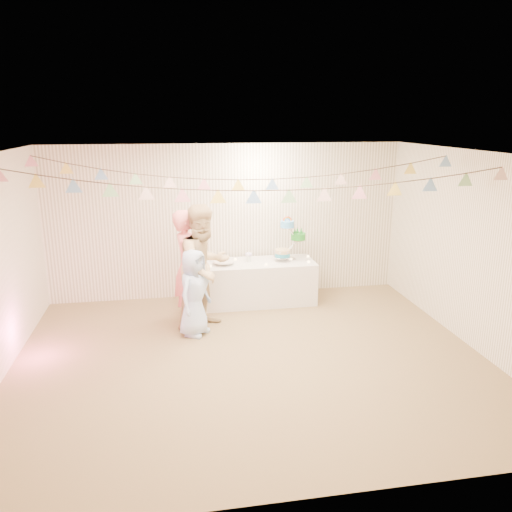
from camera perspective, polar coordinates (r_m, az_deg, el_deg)
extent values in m
plane|color=olive|center=(6.57, -0.54, -11.66)|extent=(6.00, 6.00, 0.00)
plane|color=white|center=(5.86, -0.61, 11.58)|extent=(6.00, 6.00, 0.00)
plane|color=white|center=(8.49, -3.29, 3.94)|extent=(6.00, 6.00, 0.00)
plane|color=white|center=(3.80, 5.60, -11.16)|extent=(6.00, 6.00, 0.00)
plane|color=white|center=(7.19, 23.75, 0.49)|extent=(5.00, 5.00, 0.00)
cube|color=silver|center=(8.34, 0.20, -3.00)|extent=(1.87, 0.75, 0.70)
cylinder|color=white|center=(8.10, -3.71, -0.59)|extent=(0.35, 0.35, 0.02)
imported|color=pink|center=(7.44, -7.77, -1.32)|extent=(0.46, 0.66, 1.73)
imported|color=tan|center=(7.24, -5.93, -1.28)|extent=(1.13, 1.09, 1.84)
imported|color=#B4CFFF|center=(7.09, -7.09, -4.17)|extent=(0.68, 0.73, 1.26)
cylinder|color=#FFD88C|center=(7.99, -5.27, -1.15)|extent=(0.04, 0.04, 0.03)
cylinder|color=#FFD88C|center=(8.35, -2.38, -0.36)|extent=(0.04, 0.04, 0.03)
cylinder|color=#FFD88C|center=(8.04, 1.18, -0.98)|extent=(0.04, 0.04, 0.03)
cylinder|color=#FFD88C|center=(8.50, 2.27, -0.07)|extent=(0.04, 0.04, 0.03)
cylinder|color=#FFD88C|center=(8.24, 6.05, -0.65)|extent=(0.04, 0.04, 0.03)
cylinder|color=#FFD88C|center=(8.57, 5.97, -0.02)|extent=(0.04, 0.04, 0.03)
cylinder|color=#FFD88C|center=(8.36, 4.01, -0.37)|extent=(0.04, 0.04, 0.03)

